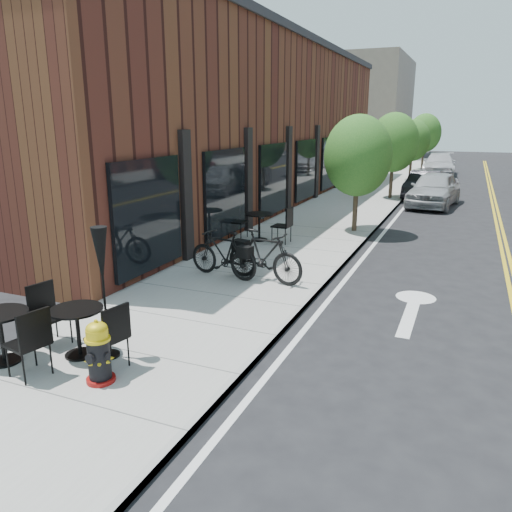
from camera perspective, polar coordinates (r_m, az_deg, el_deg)
The scene contains 18 objects.
ground at distance 8.82m, azimuth 2.34°, elevation -9.74°, with size 120.00×120.00×0.00m, color black.
sidewalk_near at distance 18.50m, azimuth 7.54°, elevation 3.70°, with size 4.00×70.00×0.12m, color #9E9B93.
building_near at distance 23.42m, azimuth -0.39°, elevation 14.71°, with size 5.00×28.00×7.00m, color #461D16.
bg_building_left at distance 56.55m, azimuth 12.50°, elevation 16.21°, with size 8.00×14.00×10.00m, color #726656.
tree_near_a at distance 16.87m, azimuth 11.57°, elevation 11.15°, with size 2.20×2.20×3.81m.
tree_near_b at distance 24.75m, azimuth 15.47°, elevation 12.38°, with size 2.30×2.30×3.98m.
tree_near_c at distance 32.69m, azimuth 17.46°, elevation 12.48°, with size 2.10×2.10×3.67m.
tree_near_d at distance 40.64m, azimuth 18.72°, elevation 13.16°, with size 2.40×2.40×4.11m.
fire_hydrant at distance 7.48m, azimuth -17.54°, elevation -10.49°, with size 0.44×0.44×0.94m.
bicycle_left at distance 11.77m, azimuth -3.77°, elevation 0.25°, with size 0.53×1.88×1.13m, color black.
bicycle_right at distance 11.42m, azimuth 0.96°, elevation -0.01°, with size 0.57×2.00×1.20m, color black.
bistro_set_a at distance 8.58m, azimuth -27.14°, elevation -7.52°, with size 2.01×1.01×1.05m.
bistro_set_b at distance 8.34m, azimuth -19.72°, elevation -7.43°, with size 1.95×0.97×1.03m.
bistro_set_c at distance 15.41m, azimuth 0.38°, elevation 3.81°, with size 2.03×0.91×1.09m.
patio_umbrella at distance 7.86m, azimuth -17.23°, elevation -1.01°, with size 0.34×0.34×2.09m.
parked_car_a at distance 23.73m, azimuth 19.69°, elevation 7.22°, with size 1.81×4.51×1.54m, color #A1A4A9.
parked_car_b at distance 26.17m, azimuth 18.65°, elevation 7.74°, with size 1.40×4.01×1.32m, color black.
parked_car_c at distance 37.65m, azimuth 20.21°, elevation 9.81°, with size 2.10×5.17×1.50m, color silver.
Camera 1 is at (2.80, -7.49, 3.73)m, focal length 35.00 mm.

